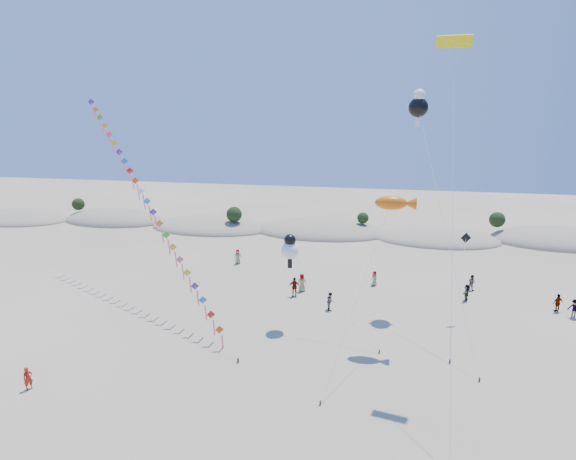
{
  "coord_description": "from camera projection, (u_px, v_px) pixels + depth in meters",
  "views": [
    {
      "loc": [
        6.9,
        -20.36,
        18.59
      ],
      "look_at": [
        0.89,
        14.0,
        8.87
      ],
      "focal_mm": 30.0,
      "sensor_mm": 36.0,
      "label": 1
    }
  ],
  "objects": [
    {
      "name": "dark_kite",
      "position": [
        462.0,
        269.0,
        38.78
      ],
      "size": [
        2.37,
        8.51,
        7.58
      ],
      "color": "#3F2D1E",
      "rests_on": "ground"
    },
    {
      "name": "beachgoers",
      "position": [
        398.0,
        288.0,
        46.14
      ],
      "size": [
        33.73,
        11.44,
        1.89
      ],
      "color": "slate",
      "rests_on": "ground"
    },
    {
      "name": "flyer_foreground",
      "position": [
        28.0,
        378.0,
        31.45
      ],
      "size": [
        0.65,
        0.68,
        1.57
      ],
      "primitive_type": "imported",
      "rotation": [
        0.0,
        0.0,
        0.9
      ],
      "color": "#B11D0E",
      "rests_on": "ground"
    },
    {
      "name": "parafoil_kite",
      "position": [
        454.0,
        50.0,
        29.49
      ],
      "size": [
        2.2,
        12.06,
        22.25
      ],
      "color": "#3F2D1E",
      "rests_on": "ground"
    },
    {
      "name": "fish_kite",
      "position": [
        396.0,
        203.0,
        35.41
      ],
      "size": [
        5.88,
        10.13,
        11.54
      ],
      "color": "#3F2D1E",
      "rests_on": "ground"
    },
    {
      "name": "dune_ridge",
      "position": [
        327.0,
        232.0,
        68.08
      ],
      "size": [
        145.3,
        11.49,
        5.57
      ],
      "color": "gray",
      "rests_on": "ground"
    },
    {
      "name": "cartoon_kite_high",
      "position": [
        419.0,
        105.0,
        41.18
      ],
      "size": [
        5.17,
        14.41,
        19.22
      ],
      "color": "#3F2D1E",
      "rests_on": "ground"
    },
    {
      "name": "ground",
      "position": [
        226.0,
        460.0,
        25.46
      ],
      "size": [
        160.0,
        160.0,
        0.0
      ],
      "primitive_type": "plane",
      "color": "gray",
      "rests_on": "ground"
    },
    {
      "name": "kite_train",
      "position": [
        145.0,
        198.0,
        43.91
      ],
      "size": [
        21.87,
        19.46,
        18.96
      ],
      "color": "#3F2D1E",
      "rests_on": "ground"
    },
    {
      "name": "cartoon_kite_low",
      "position": [
        290.0,
        248.0,
        39.07
      ],
      "size": [
        8.23,
        4.55,
        7.87
      ],
      "color": "#3F2D1E",
      "rests_on": "ground"
    }
  ]
}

